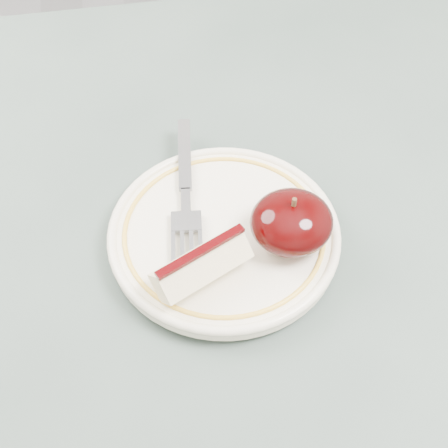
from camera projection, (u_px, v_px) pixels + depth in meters
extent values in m
cylinder|color=brown|center=(376.00, 193.00, 1.12)|extent=(0.05, 0.05, 0.71)
cube|color=#48594E|center=(169.00, 313.00, 0.54)|extent=(0.90, 0.90, 0.04)
cylinder|color=white|center=(224.00, 241.00, 0.56)|extent=(0.11, 0.11, 0.01)
cylinder|color=white|center=(224.00, 235.00, 0.56)|extent=(0.20, 0.20, 0.01)
torus|color=white|center=(224.00, 232.00, 0.55)|extent=(0.21, 0.21, 0.01)
torus|color=gold|center=(224.00, 231.00, 0.55)|extent=(0.18, 0.18, 0.00)
ellipsoid|color=black|center=(291.00, 222.00, 0.53)|extent=(0.07, 0.07, 0.04)
cylinder|color=#472D19|center=(294.00, 203.00, 0.51)|extent=(0.00, 0.00, 0.01)
cube|color=beige|center=(202.00, 265.00, 0.51)|extent=(0.09, 0.07, 0.04)
cube|color=#330103|center=(201.00, 251.00, 0.49)|extent=(0.08, 0.04, 0.00)
cube|color=gray|center=(185.00, 154.00, 0.60)|extent=(0.02, 0.10, 0.00)
cube|color=gray|center=(186.00, 200.00, 0.57)|extent=(0.01, 0.03, 0.00)
cube|color=gray|center=(186.00, 222.00, 0.55)|extent=(0.03, 0.02, 0.00)
cube|color=gray|center=(201.00, 247.00, 0.53)|extent=(0.01, 0.04, 0.00)
cube|color=gray|center=(192.00, 248.00, 0.53)|extent=(0.01, 0.04, 0.00)
cube|color=gray|center=(182.00, 248.00, 0.53)|extent=(0.01, 0.04, 0.00)
cube|color=gray|center=(173.00, 249.00, 0.53)|extent=(0.01, 0.04, 0.00)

